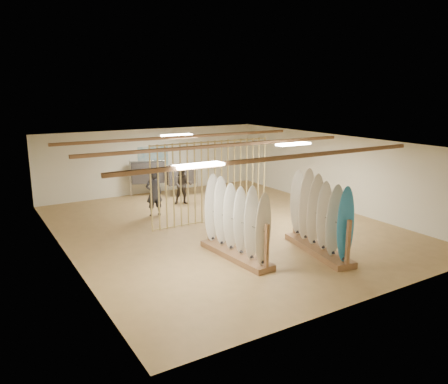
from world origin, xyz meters
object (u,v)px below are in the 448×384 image
clothing_rack_b (181,175)px  shopper_b (183,183)px  rack_left (236,232)px  rack_right (319,227)px  shopper_a (154,190)px  clothing_rack_a (148,173)px

clothing_rack_b → shopper_b: shopper_b is taller
rack_left → rack_right: (2.18, -0.87, 0.03)m
clothing_rack_b → shopper_a: size_ratio=0.76×
shopper_a → clothing_rack_a: bearing=-103.8°
rack_left → clothing_rack_a: 7.88m
rack_left → rack_right: size_ratio=0.96×
rack_right → clothing_rack_a: 8.87m
rack_left → clothing_rack_b: size_ratio=1.86×
rack_right → shopper_a: 6.33m
clothing_rack_b → shopper_a: bearing=-132.7°
rack_right → shopper_a: size_ratio=1.48×
rack_left → clothing_rack_b: rack_left is taller
clothing_rack_b → shopper_b: size_ratio=0.81×
rack_left → clothing_rack_b: (1.83, 7.13, 0.21)m
clothing_rack_a → rack_right: bearing=-64.2°
shopper_a → shopper_b: size_ratio=1.07×
rack_right → shopper_b: 6.78m
rack_left → clothing_rack_a: (0.61, 7.85, 0.30)m
shopper_a → shopper_b: (1.58, 0.90, -0.06)m
clothing_rack_a → shopper_b: bearing=-55.8°
clothing_rack_a → shopper_a: (-0.90, -2.90, -0.08)m
clothing_rack_b → shopper_b: (-0.56, -1.28, -0.05)m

